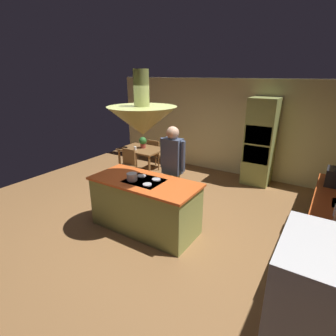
{
  "coord_description": "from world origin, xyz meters",
  "views": [
    {
      "loc": [
        2.61,
        -3.53,
        2.67
      ],
      "look_at": [
        0.1,
        0.4,
        1.0
      ],
      "focal_mm": 28.36,
      "sensor_mm": 36.0,
      "label": 1
    }
  ],
  "objects": [
    {
      "name": "ground",
      "position": [
        0.0,
        0.0,
        0.0
      ],
      "size": [
        8.16,
        8.16,
        0.0
      ],
      "primitive_type": "plane",
      "color": "olive"
    },
    {
      "name": "range_hood",
      "position": [
        0.0,
        -0.2,
        1.99
      ],
      "size": [
        1.1,
        1.1,
        1.0
      ],
      "color": "#8C934C"
    },
    {
      "name": "chair_by_back_wall",
      "position": [
        -1.7,
        2.53,
        0.5
      ],
      "size": [
        0.4,
        0.4,
        0.87
      ],
      "rotation": [
        0.0,
        0.0,
        3.14
      ],
      "color": "brown",
      "rests_on": "ground"
    },
    {
      "name": "potted_plant_on_table",
      "position": [
        -1.7,
        1.97,
        0.93
      ],
      "size": [
        0.2,
        0.2,
        0.3
      ],
      "color": "#99382D",
      "rests_on": "dining_table"
    },
    {
      "name": "kitchen_island",
      "position": [
        0.0,
        -0.2,
        0.47
      ],
      "size": [
        1.93,
        0.88,
        0.95
      ],
      "color": "#8C934C",
      "rests_on": "ground"
    },
    {
      "name": "wall_back",
      "position": [
        0.0,
        3.45,
        1.27
      ],
      "size": [
        6.8,
        0.1,
        2.55
      ],
      "primitive_type": "cube",
      "color": "beige",
      "rests_on": "ground"
    },
    {
      "name": "chair_facing_island",
      "position": [
        -1.7,
        1.27,
        0.5
      ],
      "size": [
        0.4,
        0.4,
        0.87
      ],
      "color": "brown",
      "rests_on": "ground"
    },
    {
      "name": "dining_table",
      "position": [
        -1.7,
        1.9,
        0.66
      ],
      "size": [
        1.12,
        0.82,
        0.76
      ],
      "color": "brown",
      "rests_on": "ground"
    },
    {
      "name": "cup_on_table",
      "position": [
        -1.76,
        1.69,
        0.81
      ],
      "size": [
        0.07,
        0.07,
        0.09
      ],
      "primitive_type": "cylinder",
      "color": "white",
      "rests_on": "dining_table"
    },
    {
      "name": "oven_tower",
      "position": [
        1.1,
        3.04,
        1.07
      ],
      "size": [
        0.66,
        0.62,
        2.14
      ],
      "color": "#8C934C",
      "rests_on": "ground"
    },
    {
      "name": "cooking_pot_on_cooktop",
      "position": [
        -0.16,
        -0.33,
        1.01
      ],
      "size": [
        0.18,
        0.18,
        0.12
      ],
      "primitive_type": "cylinder",
      "color": "#B2B2B7",
      "rests_on": "kitchen_island"
    },
    {
      "name": "counter_run_right",
      "position": [
        2.84,
        0.6,
        0.48
      ],
      "size": [
        0.73,
        2.46,
        0.93
      ],
      "color": "#8C934C",
      "rests_on": "ground"
    },
    {
      "name": "person_at_island",
      "position": [
        0.13,
        0.51,
        1.02
      ],
      "size": [
        0.53,
        0.24,
        1.77
      ],
      "color": "tan",
      "rests_on": "ground"
    },
    {
      "name": "pendant_light_over_table",
      "position": [
        -1.7,
        1.9,
        1.86
      ],
      "size": [
        0.32,
        0.32,
        0.82
      ],
      "color": "beige"
    }
  ]
}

